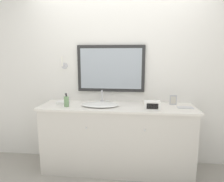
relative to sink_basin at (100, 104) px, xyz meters
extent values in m
plane|color=#9E998E|center=(0.22, -0.26, -0.94)|extent=(14.00, 14.00, 0.00)
cube|color=white|center=(0.22, 0.33, 0.34)|extent=(8.00, 0.06, 2.55)
cube|color=#282828|center=(0.11, 0.28, 0.46)|extent=(0.96, 0.04, 0.66)
cube|color=#9EA8B2|center=(0.11, 0.26, 0.46)|extent=(0.87, 0.01, 0.57)
cylinder|color=silver|center=(-0.57, 0.29, 0.50)|extent=(0.09, 0.01, 0.09)
cylinder|color=silver|center=(-0.57, 0.24, 0.50)|extent=(0.02, 0.10, 0.02)
cylinder|color=white|center=(-0.57, 0.19, 0.57)|extent=(0.02, 0.02, 0.14)
cube|color=beige|center=(0.22, 0.02, -0.49)|extent=(2.00, 0.53, 0.89)
cube|color=silver|center=(0.22, 0.02, -0.03)|extent=(2.06, 0.56, 0.03)
sphere|color=silver|center=(-0.14, -0.25, -0.24)|extent=(0.02, 0.02, 0.02)
sphere|color=silver|center=(0.59, -0.25, -0.24)|extent=(0.02, 0.02, 0.02)
ellipsoid|color=white|center=(0.00, -0.01, 0.00)|extent=(0.50, 0.32, 0.03)
cylinder|color=silver|center=(0.00, 0.17, 0.00)|extent=(0.06, 0.06, 0.03)
cylinder|color=silver|center=(0.00, 0.17, 0.08)|extent=(0.02, 0.02, 0.14)
cylinder|color=silver|center=(0.00, 0.14, 0.16)|extent=(0.02, 0.07, 0.02)
cylinder|color=white|center=(-0.07, 0.17, 0.01)|extent=(0.06, 0.02, 0.02)
cylinder|color=white|center=(0.08, 0.17, 0.01)|extent=(0.05, 0.02, 0.02)
cylinder|color=#709966|center=(-0.43, -0.09, 0.05)|extent=(0.06, 0.06, 0.14)
cylinder|color=black|center=(-0.43, -0.09, 0.14)|extent=(0.02, 0.02, 0.04)
cube|color=black|center=(-0.43, -0.11, 0.15)|extent=(0.02, 0.03, 0.01)
cube|color=white|center=(0.67, -0.11, 0.03)|extent=(0.20, 0.11, 0.11)
cube|color=black|center=(0.67, -0.16, 0.03)|extent=(0.14, 0.01, 0.07)
cube|color=#B2B2B7|center=(0.98, 0.16, 0.05)|extent=(0.09, 0.01, 0.14)
cube|color=beige|center=(0.98, 0.15, 0.05)|extent=(0.07, 0.00, 0.10)
cube|color=white|center=(-0.54, 0.06, 0.00)|extent=(0.16, 0.13, 0.03)
cube|color=silver|center=(0.67, 0.16, 0.00)|extent=(0.19, 0.13, 0.04)
cube|color=silver|center=(1.11, 0.01, -0.01)|extent=(0.20, 0.09, 0.01)
camera|label=1|loc=(0.44, -2.56, 0.64)|focal=32.00mm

